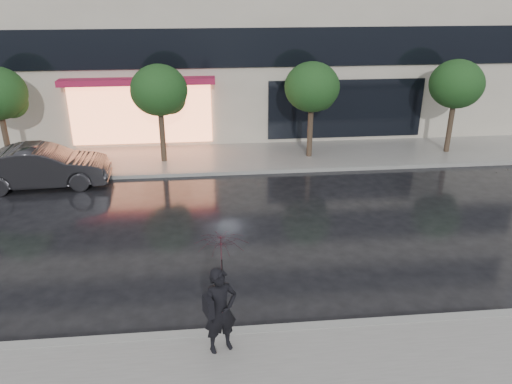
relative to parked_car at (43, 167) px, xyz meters
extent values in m
plane|color=black|center=(7.11, -7.96, -0.75)|extent=(120.00, 120.00, 0.00)
cube|color=slate|center=(7.11, 2.29, -0.69)|extent=(60.00, 3.50, 0.12)
cube|color=gray|center=(7.11, -8.96, -0.68)|extent=(60.00, 0.25, 0.14)
cube|color=gray|center=(7.11, 0.54, -0.68)|extent=(60.00, 0.25, 0.14)
cube|color=black|center=(7.11, 3.98, 3.55)|extent=(28.00, 0.12, 1.60)
cube|color=#FF8C59|center=(3.11, 3.96, 0.85)|extent=(6.00, 0.10, 2.60)
cube|color=maroon|center=(3.11, 3.63, 2.30)|extent=(6.40, 0.70, 0.25)
cube|color=black|center=(12.11, 3.98, 0.85)|extent=(7.00, 0.10, 2.60)
cylinder|color=#33261C|center=(-1.89, 2.04, 0.35)|extent=(0.22, 0.22, 2.20)
sphere|color=#163414|center=(-1.49, 2.24, 1.85)|extent=(1.20, 1.20, 1.20)
cylinder|color=#33261C|center=(4.11, 2.04, 0.35)|extent=(0.22, 0.22, 2.20)
ellipsoid|color=#163414|center=(4.11, 2.04, 2.25)|extent=(2.20, 2.20, 1.98)
sphere|color=#163414|center=(4.51, 2.24, 1.85)|extent=(1.20, 1.20, 1.20)
cylinder|color=#33261C|center=(10.11, 2.04, 0.35)|extent=(0.22, 0.22, 2.20)
ellipsoid|color=#163414|center=(10.11, 2.04, 2.25)|extent=(2.20, 2.20, 1.98)
sphere|color=#163414|center=(10.51, 2.24, 1.85)|extent=(1.20, 1.20, 1.20)
cylinder|color=#33261C|center=(16.11, 2.04, 0.35)|extent=(0.22, 0.22, 2.20)
ellipsoid|color=#163414|center=(16.11, 2.04, 2.25)|extent=(2.20, 2.20, 1.98)
sphere|color=#163414|center=(16.51, 2.24, 1.85)|extent=(1.20, 1.20, 1.20)
imported|color=#232325|center=(0.00, 0.00, 0.00)|extent=(4.67, 1.90, 1.51)
imported|color=black|center=(6.02, -9.46, 0.28)|extent=(0.78, 0.64, 1.83)
imported|color=#3A0A14|center=(6.08, -9.44, 1.46)|extent=(1.27, 1.28, 0.90)
cylinder|color=black|center=(6.08, -9.44, 0.95)|extent=(0.02, 0.02, 0.91)
cube|color=black|center=(5.79, -9.61, 0.50)|extent=(0.23, 0.36, 0.39)
camera|label=1|loc=(5.90, -17.45, 6.18)|focal=35.00mm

